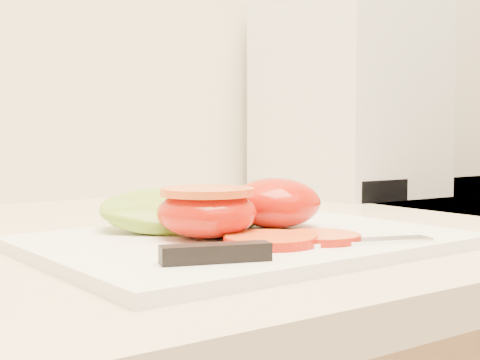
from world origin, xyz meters
TOP-DOWN VIEW (x-y plane):
  - cutting_board at (-0.16, 1.54)m, footprint 0.35×0.26m
  - tomato_half_dome at (-0.12, 1.56)m, footprint 0.08×0.08m
  - tomato_half_cut at (-0.20, 1.55)m, footprint 0.08×0.08m
  - tomato_slice_0 at (-0.18, 1.49)m, footprint 0.07×0.07m
  - tomato_slice_1 at (-0.14, 1.48)m, footprint 0.06×0.06m
  - lettuce_leaf_0 at (-0.18, 1.61)m, footprint 0.17×0.12m
  - knife at (-0.20, 1.46)m, footprint 0.22×0.07m
  - appliance at (0.25, 1.85)m, footprint 0.20×0.25m

SIDE VIEW (x-z plane):
  - cutting_board at x=-0.16m, z-range 0.93..0.94m
  - tomato_slice_1 at x=-0.14m, z-range 0.94..0.95m
  - tomato_slice_0 at x=-0.18m, z-range 0.94..0.95m
  - knife at x=-0.20m, z-range 0.94..0.95m
  - lettuce_leaf_0 at x=-0.18m, z-range 0.94..0.97m
  - tomato_half_cut at x=-0.20m, z-range 0.94..0.98m
  - tomato_half_dome at x=-0.12m, z-range 0.94..0.98m
  - appliance at x=0.25m, z-range 0.93..1.23m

